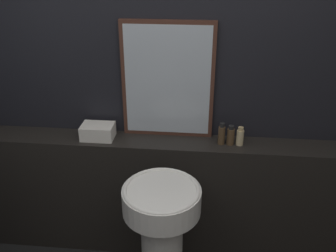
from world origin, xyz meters
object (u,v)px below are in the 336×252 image
object	(u,v)px
pedestal_sink	(162,233)
lotion_bottle	(240,137)
towel_stack	(98,131)
conditioner_bottle	(231,136)
mirror	(168,81)
shampoo_bottle	(222,134)

from	to	relation	value
pedestal_sink	lotion_bottle	distance (m)	0.79
towel_stack	conditioner_bottle	distance (m)	0.88
conditioner_bottle	towel_stack	bearing A→B (deg)	-180.00
towel_stack	mirror	bearing A→B (deg)	11.98
mirror	conditioner_bottle	bearing A→B (deg)	-13.10
conditioner_bottle	pedestal_sink	bearing A→B (deg)	-129.41
mirror	shampoo_bottle	world-z (taller)	mirror
shampoo_bottle	lotion_bottle	xyz separation A→B (m)	(0.12, 0.00, -0.01)
lotion_bottle	shampoo_bottle	bearing A→B (deg)	180.00
towel_stack	shampoo_bottle	xyz separation A→B (m)	(0.82, 0.00, 0.02)
towel_stack	lotion_bottle	world-z (taller)	lotion_bottle
pedestal_sink	lotion_bottle	bearing A→B (deg)	46.54
mirror	conditioner_bottle	xyz separation A→B (m)	(0.42, -0.10, -0.32)
towel_stack	shampoo_bottle	world-z (taller)	shampoo_bottle
towel_stack	lotion_bottle	distance (m)	0.94
towel_stack	shampoo_bottle	distance (m)	0.82
pedestal_sink	mirror	bearing A→B (deg)	92.34
shampoo_bottle	mirror	bearing A→B (deg)	164.84
towel_stack	conditioner_bottle	size ratio (longest dim) A/B	1.60
mirror	lotion_bottle	distance (m)	0.59
pedestal_sink	mirror	size ratio (longest dim) A/B	1.14
pedestal_sink	conditioner_bottle	world-z (taller)	conditioner_bottle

